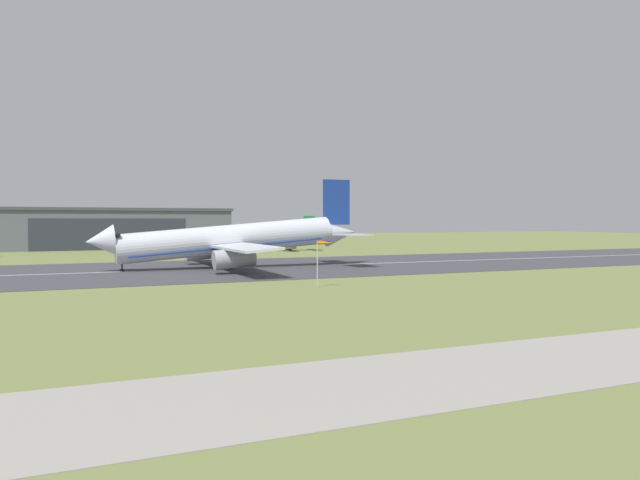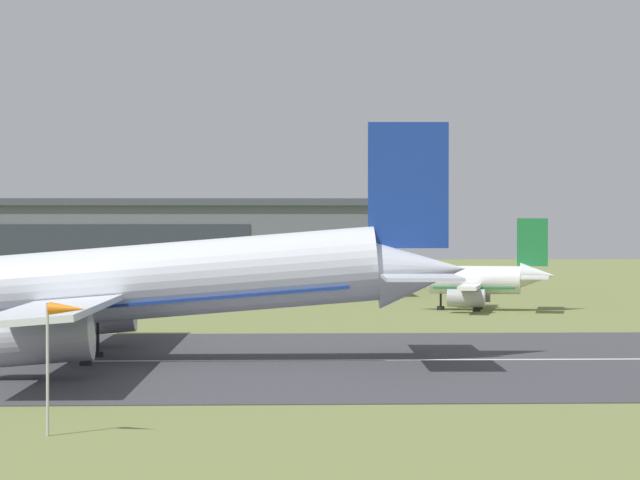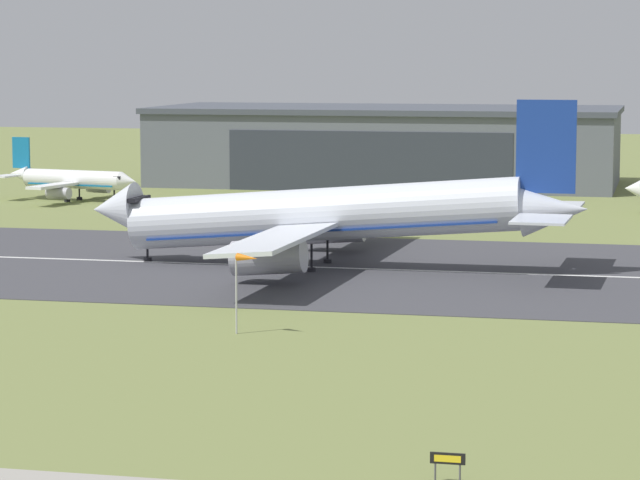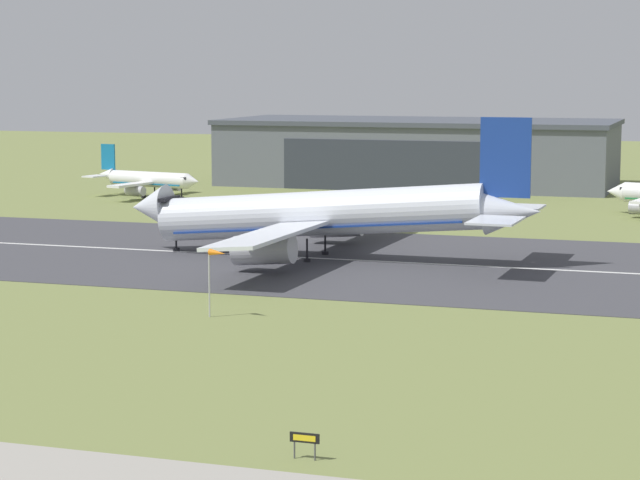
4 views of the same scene
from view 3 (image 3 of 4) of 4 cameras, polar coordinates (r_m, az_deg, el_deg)
The scene contains 8 objects.
ground_plane at distance 98.44m, azimuth 8.76°, elevation -5.56°, with size 643.75×643.75×0.00m, color olive.
runway_strip at distance 148.18m, azimuth 10.24°, elevation -1.36°, with size 403.75×50.90×0.06m, color #3D3D42.
runway_centreline at distance 148.17m, azimuth 10.24°, elevation -1.34°, with size 363.37×0.70×0.01m, color silver.
hangar_building at distance 250.86m, azimuth 2.55°, elevation 3.58°, with size 75.71×33.15×12.75m.
airplane_landing at distance 151.16m, azimuth 0.24°, elevation 0.91°, with size 51.40×50.96×16.99m.
airplane_parked_centre at distance 224.33m, azimuth -9.32°, elevation 2.25°, with size 22.20×21.72×9.15m.
windsock_pole at distance 114.94m, azimuth -2.82°, elevation -0.88°, with size 2.05×1.22×6.26m.
runway_sign at distance 76.36m, azimuth 4.83°, elevation -8.27°, with size 1.77×0.14×1.56m.
Camera 3 is at (6.87, -45.26, 21.23)m, focal length 85.00 mm.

